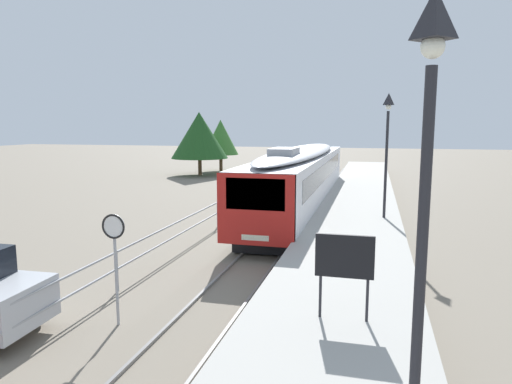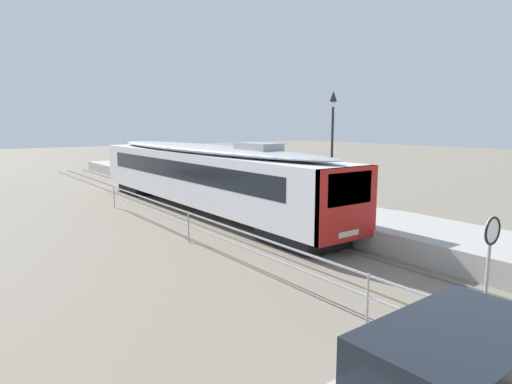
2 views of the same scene
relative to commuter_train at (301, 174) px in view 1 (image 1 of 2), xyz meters
name	(u,v)px [view 1 (image 1 of 2)]	position (x,y,z in m)	size (l,w,h in m)	color
ground_plane	(230,223)	(-3.00, -3.93, -2.15)	(160.00, 160.00, 0.00)	slate
track_rails	(288,225)	(0.00, -3.93, -2.12)	(3.20, 60.00, 0.14)	slate
commuter_train	(301,174)	(0.00, 0.00, 0.00)	(2.82, 20.92, 3.74)	silver
station_platform	(356,221)	(3.25, -3.93, -1.70)	(3.90, 60.00, 0.90)	#A8A59E
platform_lamp_near_end	(427,153)	(4.48, -20.55, 2.47)	(0.34, 0.34, 5.35)	#232328
platform_lamp_mid_platform	(387,132)	(4.48, -5.12, 2.47)	(0.34, 0.34, 5.35)	#232328
platform_notice_board	(345,259)	(3.45, -16.33, 0.04)	(1.20, 0.08, 1.80)	#232328
speed_limit_sign	(114,242)	(-2.04, -16.02, -0.03)	(0.61, 0.10, 2.81)	#9EA0A5
carpark_fence	(117,262)	(-3.30, -13.93, -1.24)	(0.06, 36.06, 1.25)	#9EA0A5
tree_behind_carpark	(199,135)	(-12.58, 16.48, 1.78)	(5.55, 5.55, 6.18)	brown
tree_behind_station_far	(221,137)	(-12.03, 21.27, 1.46)	(3.82, 3.82, 5.48)	brown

